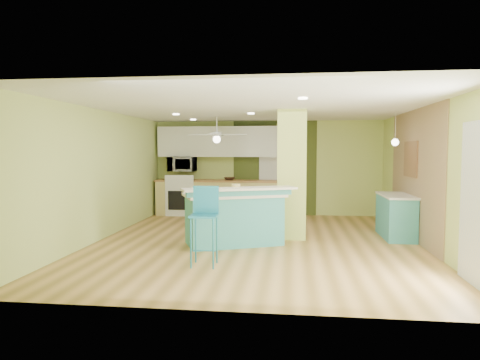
% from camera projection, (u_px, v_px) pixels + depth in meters
% --- Properties ---
extents(floor, '(6.00, 7.00, 0.01)m').
position_uv_depth(floor, '(256.00, 242.00, 8.04)').
color(floor, olive).
rests_on(floor, ground).
extents(ceiling, '(6.00, 7.00, 0.01)m').
position_uv_depth(ceiling, '(257.00, 108.00, 7.86)').
color(ceiling, white).
rests_on(ceiling, wall_back).
extents(wall_back, '(6.00, 0.01, 2.50)m').
position_uv_depth(wall_back, '(267.00, 168.00, 11.42)').
color(wall_back, '#C1D371').
rests_on(wall_back, floor).
extents(wall_front, '(6.00, 0.01, 2.50)m').
position_uv_depth(wall_front, '(230.00, 196.00, 4.48)').
color(wall_front, '#C1D371').
rests_on(wall_front, floor).
extents(wall_left, '(0.01, 7.00, 2.50)m').
position_uv_depth(wall_left, '(103.00, 175.00, 8.31)').
color(wall_left, '#C1D371').
rests_on(wall_left, floor).
extents(wall_right, '(0.01, 7.00, 2.50)m').
position_uv_depth(wall_right, '(425.00, 177.00, 7.59)').
color(wall_right, '#C1D371').
rests_on(wall_right, floor).
extents(wood_panel, '(0.02, 3.40, 2.50)m').
position_uv_depth(wood_panel, '(414.00, 175.00, 8.19)').
color(wood_panel, '#896B4E').
rests_on(wood_panel, floor).
extents(olive_accent, '(2.20, 0.02, 2.50)m').
position_uv_depth(olive_accent, '(275.00, 168.00, 11.38)').
color(olive_accent, '#414D1F').
rests_on(olive_accent, floor).
extents(interior_door, '(0.82, 0.05, 2.00)m').
position_uv_depth(interior_door, '(275.00, 177.00, 11.37)').
color(interior_door, silver).
rests_on(interior_door, floor).
extents(french_door, '(0.04, 1.08, 2.10)m').
position_uv_depth(french_door, '(479.00, 204.00, 5.33)').
color(french_door, silver).
rests_on(french_door, floor).
extents(column, '(0.55, 0.55, 2.50)m').
position_uv_depth(column, '(292.00, 174.00, 8.37)').
color(column, '#BDCD5F').
rests_on(column, floor).
extents(kitchen_run, '(3.25, 0.63, 0.94)m').
position_uv_depth(kitchen_run, '(217.00, 198.00, 11.33)').
color(kitchen_run, '#DAC872').
rests_on(kitchen_run, floor).
extents(stove, '(0.76, 0.66, 1.08)m').
position_uv_depth(stove, '(182.00, 198.00, 11.43)').
color(stove, white).
rests_on(stove, floor).
extents(upper_cabinets, '(3.20, 0.34, 0.80)m').
position_uv_depth(upper_cabinets, '(218.00, 142.00, 11.34)').
color(upper_cabinets, white).
rests_on(upper_cabinets, wall_back).
extents(microwave, '(0.70, 0.48, 0.39)m').
position_uv_depth(microwave, '(182.00, 164.00, 11.38)').
color(microwave, white).
rests_on(microwave, wall_back).
extents(ceiling_fan, '(1.41, 1.41, 0.61)m').
position_uv_depth(ceiling_fan, '(217.00, 135.00, 10.00)').
color(ceiling_fan, silver).
rests_on(ceiling_fan, ceiling).
extents(pendant_lamp, '(0.14, 0.14, 0.69)m').
position_uv_depth(pendant_lamp, '(395.00, 142.00, 8.33)').
color(pendant_lamp, white).
rests_on(pendant_lamp, ceiling).
extents(wall_decor, '(0.03, 0.90, 0.70)m').
position_uv_depth(wall_decor, '(411.00, 159.00, 8.37)').
color(wall_decor, brown).
rests_on(wall_decor, wood_panel).
extents(peninsula, '(2.16, 1.73, 1.08)m').
position_uv_depth(peninsula, '(234.00, 217.00, 7.83)').
color(peninsula, teal).
rests_on(peninsula, floor).
extents(bar_stool, '(0.40, 0.40, 1.18)m').
position_uv_depth(bar_stool, '(205.00, 212.00, 6.41)').
color(bar_stool, teal).
rests_on(bar_stool, floor).
extents(side_counter, '(0.56, 1.32, 0.85)m').
position_uv_depth(side_counter, '(396.00, 216.00, 8.44)').
color(side_counter, teal).
rests_on(side_counter, floor).
extents(fruit_bowl, '(0.35, 0.35, 0.07)m').
position_uv_depth(fruit_bowl, '(230.00, 179.00, 11.20)').
color(fruit_bowl, '#372016').
rests_on(fruit_bowl, kitchen_run).
extents(canister, '(0.15, 0.15, 0.19)m').
position_uv_depth(canister, '(236.00, 189.00, 7.66)').
color(canister, gold).
rests_on(canister, peninsula).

